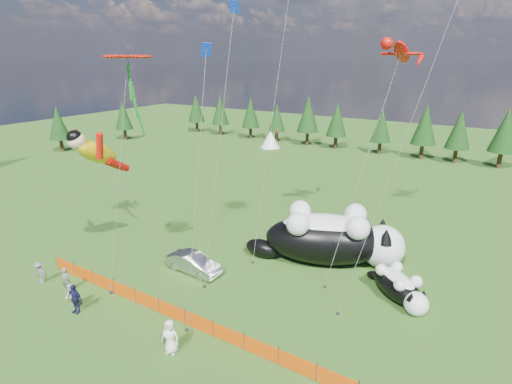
{
  "coord_description": "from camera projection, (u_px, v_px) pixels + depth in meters",
  "views": [
    {
      "loc": [
        14.4,
        -17.09,
        14.41
      ],
      "look_at": [
        1.39,
        4.0,
        6.0
      ],
      "focal_mm": 28.0,
      "sensor_mm": 36.0,
      "label": 1
    }
  ],
  "objects": [
    {
      "name": "ground",
      "position": [
        205.0,
        294.0,
        25.56
      ],
      "size": [
        160.0,
        160.0,
        0.0
      ],
      "primitive_type": "plane",
      "color": "#153409",
      "rests_on": "ground"
    },
    {
      "name": "tree_line",
      "position": [
        390.0,
        129.0,
        60.55
      ],
      "size": [
        90.0,
        4.0,
        8.0
      ],
      "primitive_type": null,
      "color": "black",
      "rests_on": "ground"
    },
    {
      "name": "spectator_a",
      "position": [
        66.0,
        280.0,
        25.58
      ],
      "size": [
        0.67,
        0.49,
        1.68
      ],
      "primitive_type": "imported",
      "rotation": [
        0.0,
        0.0,
        0.15
      ],
      "color": "slate",
      "rests_on": "ground"
    },
    {
      "name": "spectator_d",
      "position": [
        40.0,
        273.0,
        26.57
      ],
      "size": [
        1.03,
        0.58,
        1.56
      ],
      "primitive_type": "imported",
      "rotation": [
        0.0,
        0.0,
        0.06
      ],
      "color": "slate",
      "rests_on": "ground"
    },
    {
      "name": "flower_kite",
      "position": [
        128.0,
        59.0,
        25.05
      ],
      "size": [
        4.0,
        6.37,
        14.96
      ],
      "color": "red",
      "rests_on": "ground"
    },
    {
      "name": "spectator_c",
      "position": [
        75.0,
        299.0,
        23.44
      ],
      "size": [
        1.17,
        0.72,
        1.87
      ],
      "primitive_type": "imported",
      "rotation": [
        0.0,
        0.0,
        0.15
      ],
      "color": "#16163D",
      "rests_on": "ground"
    },
    {
      "name": "cat_large",
      "position": [
        332.0,
        237.0,
        28.93
      ],
      "size": [
        11.16,
        7.06,
        4.21
      ],
      "rotation": [
        0.0,
        0.0,
        0.39
      ],
      "color": "black",
      "rests_on": "ground"
    },
    {
      "name": "spectator_e",
      "position": [
        170.0,
        337.0,
        20.22
      ],
      "size": [
        1.07,
        0.87,
        1.91
      ],
      "primitive_type": "imported",
      "rotation": [
        0.0,
        0.0,
        0.32
      ],
      "color": "white",
      "rests_on": "ground"
    },
    {
      "name": "superhero_kite",
      "position": [
        98.0,
        153.0,
        26.4
      ],
      "size": [
        7.12,
        5.6,
        11.14
      ],
      "color": "#D6B80B",
      "rests_on": "ground"
    },
    {
      "name": "spectator_b",
      "position": [
        71.0,
        297.0,
        23.86
      ],
      "size": [
        0.9,
        0.72,
        1.62
      ],
      "primitive_type": "imported",
      "rotation": [
        0.0,
        0.0,
        -0.38
      ],
      "color": "white",
      "rests_on": "ground"
    },
    {
      "name": "diamond_kite_a",
      "position": [
        233.0,
        21.0,
        25.02
      ],
      "size": [
        1.25,
        5.28,
        18.36
      ],
      "color": "#0D35CE",
      "rests_on": "ground"
    },
    {
      "name": "car",
      "position": [
        194.0,
        263.0,
        27.97
      ],
      "size": [
        4.16,
        1.56,
        1.36
      ],
      "primitive_type": "imported",
      "rotation": [
        0.0,
        0.0,
        1.54
      ],
      "color": "#A9A9AD",
      "rests_on": "ground"
    },
    {
      "name": "diamond_kite_c",
      "position": [
        205.0,
        67.0,
        20.05
      ],
      "size": [
        0.81,
        3.5,
        15.46
      ],
      "color": "#0D35CE",
      "rests_on": "ground"
    },
    {
      "name": "gecko_kite",
      "position": [
        402.0,
        52.0,
        28.2
      ],
      "size": [
        3.11,
        11.99,
        17.19
      ],
      "color": "red",
      "rests_on": "ground"
    },
    {
      "name": "festival_tents",
      "position": [
        464.0,
        162.0,
        51.89
      ],
      "size": [
        50.0,
        3.2,
        2.8
      ],
      "primitive_type": null,
      "color": "white",
      "rests_on": "ground"
    },
    {
      "name": "cat_small",
      "position": [
        399.0,
        286.0,
        24.74
      ],
      "size": [
        4.45,
        4.05,
        1.94
      ],
      "rotation": [
        0.0,
        0.0,
        -0.71
      ],
      "color": "black",
      "rests_on": "ground"
    },
    {
      "name": "safety_fence",
      "position": [
        172.0,
        311.0,
        22.98
      ],
      "size": [
        22.06,
        0.06,
        1.1
      ],
      "color": "#262626",
      "rests_on": "ground"
    }
  ]
}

